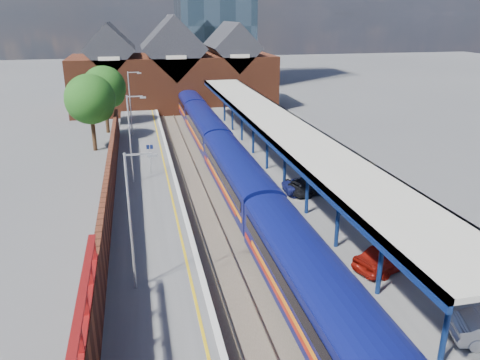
% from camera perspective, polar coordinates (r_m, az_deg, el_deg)
% --- Properties ---
extents(ground, '(240.00, 240.00, 0.00)m').
position_cam_1_polar(ground, '(47.17, -4.91, 2.44)').
color(ground, '#5B5B5E').
rests_on(ground, ground).
extents(ballast_bed, '(6.00, 76.00, 0.06)m').
position_cam_1_polar(ballast_bed, '(37.82, -2.83, -1.87)').
color(ballast_bed, '#473D33').
rests_on(ballast_bed, ground).
extents(rails, '(4.51, 76.00, 0.14)m').
position_cam_1_polar(rails, '(37.78, -2.83, -1.75)').
color(rails, slate).
rests_on(rails, ground).
extents(left_platform, '(5.00, 76.00, 1.00)m').
position_cam_1_polar(left_platform, '(37.20, -11.22, -1.84)').
color(left_platform, '#565659').
rests_on(left_platform, ground).
extents(right_platform, '(6.00, 76.00, 1.00)m').
position_cam_1_polar(right_platform, '(39.02, 5.87, -0.52)').
color(right_platform, '#565659').
rests_on(right_platform, ground).
extents(coping_left, '(0.30, 76.00, 0.05)m').
position_cam_1_polar(coping_left, '(37.11, -7.65, -0.82)').
color(coping_left, silver).
rests_on(coping_left, left_platform).
extents(coping_right, '(0.30, 76.00, 0.05)m').
position_cam_1_polar(coping_right, '(38.08, 1.82, -0.11)').
color(coping_right, silver).
rests_on(coping_right, right_platform).
extents(yellow_line, '(0.14, 76.00, 0.01)m').
position_cam_1_polar(yellow_line, '(37.07, -8.57, -0.91)').
color(yellow_line, yellow).
rests_on(yellow_line, left_platform).
extents(train, '(2.90, 65.91, 3.45)m').
position_cam_1_polar(train, '(44.18, -2.57, 4.18)').
color(train, '#0C1157').
rests_on(train, ground).
extents(canopy, '(4.50, 52.00, 4.48)m').
position_cam_1_polar(canopy, '(39.32, 4.51, 6.89)').
color(canopy, navy).
rests_on(canopy, right_platform).
extents(lamp_post_b, '(1.48, 0.18, 7.00)m').
position_cam_1_polar(lamp_post_b, '(22.54, -12.95, -4.10)').
color(lamp_post_b, '#A5A8AA').
rests_on(lamp_post_b, left_platform).
extents(lamp_post_c, '(1.48, 0.18, 7.00)m').
position_cam_1_polar(lamp_post_c, '(37.77, -13.08, 5.51)').
color(lamp_post_c, '#A5A8AA').
rests_on(lamp_post_c, left_platform).
extents(lamp_post_d, '(1.48, 0.18, 7.00)m').
position_cam_1_polar(lamp_post_d, '(53.46, -13.13, 9.55)').
color(lamp_post_d, '#A5A8AA').
rests_on(lamp_post_d, left_platform).
extents(platform_sign, '(0.55, 0.08, 2.50)m').
position_cam_1_polar(platform_sign, '(40.30, -10.90, 3.15)').
color(platform_sign, '#A5A8AA').
rests_on(platform_sign, left_platform).
extents(brick_wall, '(0.35, 50.00, 3.86)m').
position_cam_1_polar(brick_wall, '(30.56, -15.92, -3.12)').
color(brick_wall, '#622C19').
rests_on(brick_wall, left_platform).
extents(station_building, '(30.00, 12.12, 13.78)m').
position_cam_1_polar(station_building, '(73.43, -8.11, 12.84)').
color(station_building, '#622C19').
rests_on(station_building, ground).
extents(tree_near, '(5.20, 5.20, 8.10)m').
position_cam_1_polar(tree_near, '(51.53, -17.64, 9.20)').
color(tree_near, '#382314').
rests_on(tree_near, ground).
extents(tree_far, '(5.20, 5.20, 8.10)m').
position_cam_1_polar(tree_far, '(59.34, -16.10, 10.61)').
color(tree_far, '#382314').
rests_on(tree_far, ground).
extents(parked_car_red, '(4.73, 3.18, 1.49)m').
position_cam_1_polar(parked_car_red, '(26.45, 17.84, -8.68)').
color(parked_car_red, maroon).
rests_on(parked_car_red, right_platform).
extents(parked_car_dark, '(4.99, 3.51, 1.34)m').
position_cam_1_polar(parked_car_dark, '(35.98, 9.13, -0.46)').
color(parked_car_dark, black).
rests_on(parked_car_dark, right_platform).
extents(parked_car_blue, '(4.27, 2.02, 1.18)m').
position_cam_1_polar(parked_car_blue, '(35.78, 8.58, -0.68)').
color(parked_car_blue, navy).
rests_on(parked_car_blue, right_platform).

